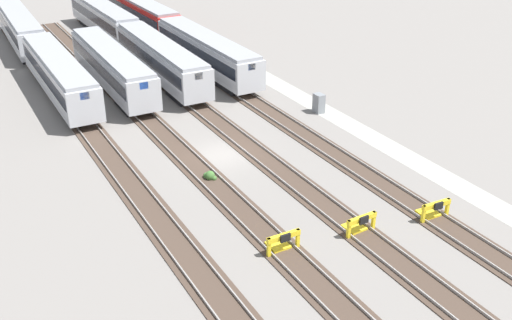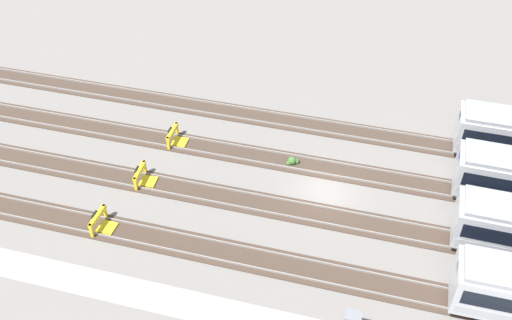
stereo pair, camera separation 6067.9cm
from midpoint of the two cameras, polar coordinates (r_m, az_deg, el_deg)
name	(u,v)px [view 2 (the right image)]	position (r m, az deg, el deg)	size (l,w,h in m)	color
ground_plane	(325,191)	(29.51, 43.64, -33.75)	(400.00, 400.00, 0.00)	gray
rail_track_nearest	(305,269)	(28.71, 50.14, -46.70)	(90.00, 2.24, 0.21)	#47382D
rail_track_near_inner	(319,215)	(29.03, 45.54, -38.00)	(90.00, 2.24, 0.21)	#47382D
rail_track_middle	(331,169)	(30.10, 42.07, -29.57)	(90.00, 2.24, 0.21)	#47382D
rail_track_far_inner	(341,130)	(31.83, 39.39, -21.83)	(90.00, 2.24, 0.21)	#47382D
bumper_stop_nearest_track	(102,222)	(23.65, 8.02, -50.51)	(1.38, 2.01, 1.22)	yellow
bumper_stop_near_inner_track	(144,177)	(24.14, 13.04, -39.55)	(1.38, 2.01, 1.22)	yellow
bumper_stop_middle_track	(176,137)	(25.50, 15.72, -29.28)	(1.34, 2.00, 1.22)	yellow
weed_clump	(293,161)	(28.53, 36.80, -30.04)	(0.92, 0.70, 0.64)	#427033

